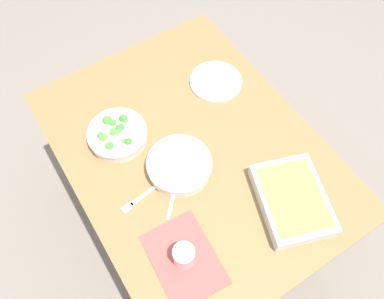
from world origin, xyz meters
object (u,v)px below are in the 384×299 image
object	(u,v)px
baking_dish	(292,200)
fork_on_table	(140,198)
broccoli_bowl	(117,134)
spoon_by_stew	(174,191)
stew_bowl	(179,165)
side_plate	(216,81)
drink_cup	(184,256)

from	to	relation	value
baking_dish	fork_on_table	xyz separation A→B (m)	(-0.30, -0.44, -0.03)
broccoli_bowl	spoon_by_stew	world-z (taller)	broccoli_bowl
stew_bowl	spoon_by_stew	xyz separation A→B (m)	(0.07, -0.06, -0.03)
baking_dish	side_plate	xyz separation A→B (m)	(-0.59, 0.09, -0.03)
broccoli_bowl	fork_on_table	world-z (taller)	broccoli_bowl
spoon_by_stew	broccoli_bowl	bearing A→B (deg)	-167.75
side_plate	fork_on_table	xyz separation A→B (m)	(0.29, -0.53, -0.00)
broccoli_bowl	drink_cup	xyz separation A→B (m)	(0.53, -0.03, 0.01)
stew_bowl	side_plate	size ratio (longest dim) A/B	1.09
stew_bowl	fork_on_table	distance (m)	0.19
drink_cup	side_plate	size ratio (longest dim) A/B	0.39
drink_cup	fork_on_table	xyz separation A→B (m)	(-0.27, -0.02, -0.04)
stew_bowl	side_plate	xyz separation A→B (m)	(-0.27, 0.35, -0.03)
baking_dish	drink_cup	size ratio (longest dim) A/B	4.18
side_plate	broccoli_bowl	bearing A→B (deg)	-86.78
stew_bowl	side_plate	distance (m)	0.44
baking_dish	spoon_by_stew	world-z (taller)	baking_dish
stew_bowl	drink_cup	world-z (taller)	drink_cup
broccoli_bowl	baking_dish	distance (m)	0.69
drink_cup	stew_bowl	bearing A→B (deg)	150.80
side_plate	fork_on_table	world-z (taller)	side_plate
drink_cup	side_plate	xyz separation A→B (m)	(-0.56, 0.51, -0.03)
broccoli_bowl	side_plate	size ratio (longest dim) A/B	1.04
stew_bowl	broccoli_bowl	bearing A→B (deg)	-151.89
baking_dish	side_plate	world-z (taller)	baking_dish
stew_bowl	drink_cup	bearing A→B (deg)	-29.20
stew_bowl	baking_dish	world-z (taller)	same
drink_cup	fork_on_table	distance (m)	0.27
broccoli_bowl	baking_dish	world-z (taller)	broccoli_bowl
side_plate	spoon_by_stew	size ratio (longest dim) A/B	1.58
side_plate	spoon_by_stew	distance (m)	0.53
baking_dish	spoon_by_stew	bearing A→B (deg)	-129.25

